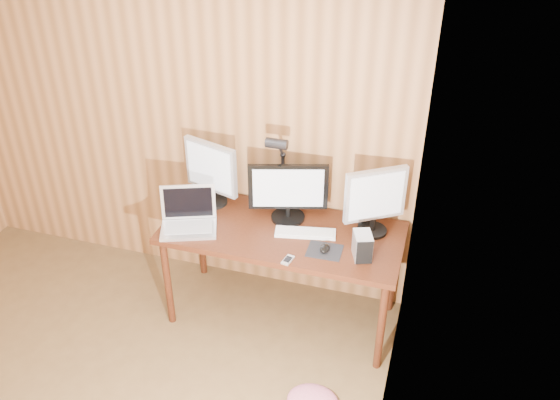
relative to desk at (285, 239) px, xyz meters
The scene contains 12 objects.
desk is the anchor object (origin of this frame).
monitor_center 0.35m from the desk, 92.56° to the left, with size 0.52×0.23×0.42m.
monitor_left 0.69m from the desk, 168.64° to the left, with size 0.41×0.20×0.48m.
monitor_right 0.69m from the desk, ahead, with size 0.37×0.26×0.47m.
laptop 0.67m from the desk, 162.45° to the right, with size 0.44×0.39×0.26m.
keyboard 0.22m from the desk, 22.76° to the right, with size 0.41×0.19×0.02m.
mousepad 0.40m from the desk, 33.14° to the right, with size 0.22×0.18×0.00m, color black.
mouse 0.41m from the desk, 33.14° to the right, with size 0.07×0.10×0.04m, color black.
hard_drive 0.63m from the desk, 19.85° to the right, with size 0.15×0.18×0.17m.
phone 0.42m from the desk, 71.20° to the right, with size 0.07×0.11×0.01m.
speaker 0.55m from the desk, 17.59° to the left, with size 0.06×0.06×0.13m, color black.
desk_lamp 0.54m from the desk, 118.99° to the left, with size 0.14×0.20×0.62m.
Camera 1 is at (1.85, -1.46, 3.02)m, focal length 38.00 mm.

